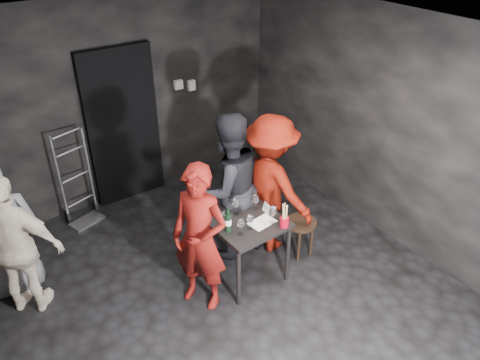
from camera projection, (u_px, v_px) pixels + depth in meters
floor at (227, 298)px, 4.95m from camera, size 4.50×5.00×0.02m
ceiling at (221, 41)px, 3.55m from camera, size 4.50×5.00×0.02m
wall_back at (118, 104)px, 6.00m from camera, size 4.50×0.04×2.70m
wall_right at (389, 130)px, 5.34m from camera, size 0.04×5.00×2.70m
doorway at (123, 127)px, 6.12m from camera, size 0.95×0.10×2.10m
wallbox_upper at (178, 85)px, 6.33m from camera, size 0.12×0.06×0.12m
wallbox_lower at (191, 85)px, 6.45m from camera, size 0.10×0.06×0.14m
hand_truck at (82, 205)px, 6.04m from camera, size 0.42×0.35×1.25m
tasting_table at (246, 228)px, 4.92m from camera, size 0.72×0.72×0.75m
stool at (301, 228)px, 5.37m from camera, size 0.36×0.36×0.47m
server_red at (200, 235)px, 4.49m from camera, size 0.67×0.75×1.71m
woman_black at (228, 176)px, 5.10m from camera, size 1.00×0.56×2.05m
man_maroon at (271, 177)px, 5.24m from camera, size 0.86×1.32×1.88m
bystander_cream at (16, 245)px, 4.44m from camera, size 1.02×0.93×1.61m
tasting_mat at (262, 222)px, 4.84m from camera, size 0.29×0.21×0.00m
wine_glass_a at (241, 227)px, 4.62m from camera, size 0.09×0.09×0.19m
wine_glass_b at (223, 218)px, 4.75m from camera, size 0.08×0.08×0.18m
wine_glass_c at (236, 206)px, 4.91m from camera, size 0.10×0.10×0.22m
wine_glass_d at (250, 221)px, 4.70m from camera, size 0.08×0.08×0.18m
wine_glass_e at (273, 214)px, 4.78m from camera, size 0.09×0.09×0.22m
wine_glass_f at (256, 202)px, 4.99m from camera, size 0.07×0.07×0.19m
wine_bottle at (228, 222)px, 4.66m from camera, size 0.07×0.07×0.28m
breadstick_cup at (285, 216)px, 4.72m from camera, size 0.09×0.09×0.29m
reserved_card at (266, 208)px, 4.97m from camera, size 0.09×0.13×0.10m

